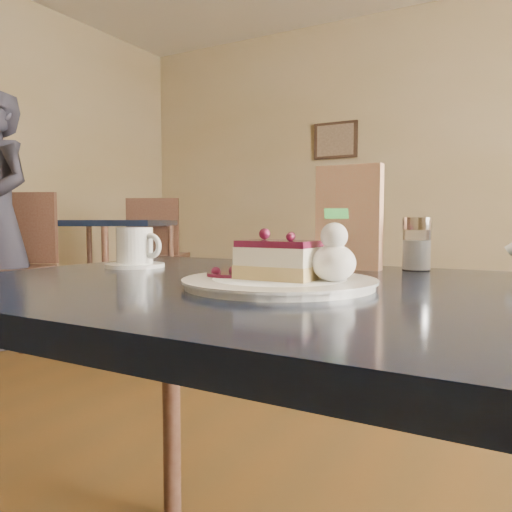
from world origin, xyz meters
The scene contains 10 objects.
main_table centered at (0.14, 0.33, 0.63)m, with size 1.14×0.77×0.71m.
dessert_plate centered at (0.14, 0.28, 0.71)m, with size 0.28×0.28×0.01m, color white.
cheesecake_slice centered at (0.14, 0.28, 0.75)m, with size 0.11×0.08×0.06m.
whipped_cream centered at (0.22, 0.29, 0.74)m, with size 0.06×0.06×0.05m.
berry_sauce centered at (0.06, 0.28, 0.72)m, with size 0.08×0.08×0.01m, color #3F1121.
coffee_set centered at (-0.27, 0.42, 0.74)m, with size 0.13×0.12×0.08m.
menu_card centered at (0.13, 0.59, 0.81)m, with size 0.13×0.03×0.21m, color beige.
sugar_shaker centered at (0.26, 0.63, 0.76)m, with size 0.06×0.06×0.10m.
napkin_stack centered at (0.00, 0.61, 0.73)m, with size 0.11×0.11×0.05m, color white.
bg_table_far_left centered at (-2.50, 2.40, 0.08)m, with size 1.34×1.97×1.31m.
Camera 1 is at (0.46, -0.37, 0.80)m, focal length 35.00 mm.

